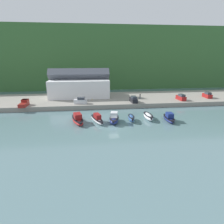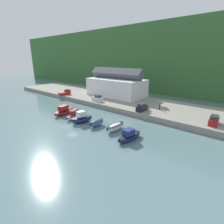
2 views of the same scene
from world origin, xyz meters
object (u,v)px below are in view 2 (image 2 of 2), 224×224
pickup_truck_0 (65,93)px  moored_boat_4 (115,127)px  moored_boat_0 (64,111)px  moored_boat_3 (97,123)px  parked_car_1 (142,108)px  parked_car_3 (214,120)px  person_on_quay (160,106)px  parked_car_2 (97,98)px  moored_boat_1 (74,115)px  moored_boat_5 (129,136)px  moored_boat_2 (82,118)px  dog_on_quay (112,99)px

pickup_truck_0 → moored_boat_4: bearing=-18.3°
moored_boat_0 → moored_boat_3: moored_boat_0 is taller
moored_boat_4 → parked_car_1: (-1.17, 13.12, 1.57)m
parked_car_3 → person_on_quay: parked_car_3 is taller
moored_boat_3 → parked_car_1: parked_car_1 is taller
parked_car_2 → moored_boat_1: bearing=-154.4°
moored_boat_5 → parked_car_3: bearing=59.1°
moored_boat_2 → parked_car_3: bearing=43.0°
moored_boat_4 → moored_boat_5: moored_boat_5 is taller
parked_car_1 → moored_boat_5: bearing=-70.7°
moored_boat_3 → parked_car_1: size_ratio=1.00×
moored_boat_1 → moored_boat_2: size_ratio=1.26×
parked_car_2 → parked_car_3: (35.81, 1.14, 0.00)m
pickup_truck_0 → dog_on_quay: pickup_truck_0 is taller
parked_car_3 → dog_on_quay: (-32.03, 2.48, -0.46)m
moored_boat_1 → moored_boat_2: moored_boat_2 is taller
parked_car_1 → person_on_quay: (3.37, 4.09, 0.18)m
moored_boat_4 → parked_car_3: parked_car_3 is taller
moored_boat_2 → moored_boat_4: moored_boat_2 is taller
pickup_truck_0 → dog_on_quay: bearing=12.0°
moored_boat_2 → moored_boat_5: moored_boat_2 is taller
moored_boat_1 → parked_car_1: (12.94, 13.66, 1.57)m
moored_boat_3 → parked_car_3: parked_car_3 is taller
moored_boat_2 → moored_boat_1: bearing=178.3°
moored_boat_3 → moored_boat_4: size_ratio=0.74×
person_on_quay → moored_boat_2: bearing=-122.3°
moored_boat_5 → person_on_quay: size_ratio=3.09×
moored_boat_0 → moored_boat_3: (14.20, -0.62, -0.07)m
moored_boat_0 → pickup_truck_0: size_ratio=1.77×
moored_boat_0 → moored_boat_5: 24.41m
moored_boat_1 → moored_boat_4: size_ratio=1.33×
moored_boat_2 → moored_boat_5: (14.85, -0.26, -0.29)m
pickup_truck_0 → person_on_quay: size_ratio=2.22×
moored_boat_0 → pickup_truck_0: 21.92m
moored_boat_4 → person_on_quay: size_ratio=2.70×
parked_car_2 → pickup_truck_0: parked_car_2 is taller
moored_boat_1 → dog_on_quay: moored_boat_1 is taller
parked_car_1 → parked_car_2: (-17.98, 0.14, 0.00)m
moored_boat_2 → parked_car_1: 17.05m
moored_boat_4 → moored_boat_1: bearing=-178.7°
parked_car_3 → moored_boat_1: bearing=-159.3°
moored_boat_2 → parked_car_3: 30.84m
moored_boat_1 → parked_car_3: size_ratio=1.76×
moored_boat_1 → person_on_quay: size_ratio=3.58×
moored_boat_5 → moored_boat_3: bearing=179.4°
moored_boat_4 → parked_car_3: 22.07m
moored_boat_4 → dog_on_quay: bearing=131.5°
moored_boat_3 → moored_boat_4: 5.09m
moored_boat_4 → parked_car_2: 23.35m
moored_boat_4 → parked_car_2: size_ratio=1.33×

